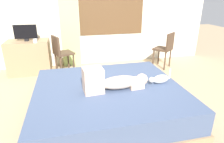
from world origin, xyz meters
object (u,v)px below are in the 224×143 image
at_px(bed, 108,101).
at_px(chair_spare, 166,47).
at_px(person_lying, 113,81).
at_px(cat, 160,79).
at_px(desk, 29,57).
at_px(tv_monitor, 26,33).
at_px(chair_by_desk, 61,52).
at_px(cup, 35,41).

relative_size(bed, chair_spare, 2.48).
distance_m(person_lying, cat, 0.72).
height_order(bed, desk, desk).
height_order(tv_monitor, chair_spare, tv_monitor).
bearing_deg(person_lying, chair_by_desk, 110.63).
relative_size(cup, chair_spare, 0.10).
bearing_deg(person_lying, cup, 122.50).
xyz_separation_m(chair_by_desk, chair_spare, (2.44, -0.20, 0.00)).
xyz_separation_m(tv_monitor, chair_by_desk, (0.70, -0.20, -0.41)).
height_order(bed, cup, cup).
height_order(desk, chair_spare, chair_spare).
distance_m(person_lying, cup, 2.30).
xyz_separation_m(person_lying, chair_spare, (1.71, 1.75, -0.06)).
distance_m(desk, chair_by_desk, 0.75).
distance_m(tv_monitor, chair_by_desk, 0.84).
xyz_separation_m(bed, desk, (-1.38, 2.07, 0.14)).
relative_size(cat, chair_spare, 0.41).
bearing_deg(cup, cat, -44.50).
height_order(cat, chair_spare, chair_spare).
height_order(cat, chair_by_desk, chair_by_desk).
xyz_separation_m(cat, chair_spare, (0.99, 1.73, -0.02)).
bearing_deg(chair_spare, tv_monitor, 172.78).
bearing_deg(desk, chair_by_desk, -16.05).
bearing_deg(chair_by_desk, tv_monitor, 163.92).
height_order(cup, chair_by_desk, chair_by_desk).
bearing_deg(desk, cat, -44.69).
xyz_separation_m(cat, cup, (-1.94, 1.91, 0.26)).
height_order(person_lying, cat, person_lying).
relative_size(tv_monitor, chair_by_desk, 0.56).
height_order(tv_monitor, cup, tv_monitor).
xyz_separation_m(person_lying, cat, (0.71, 0.02, -0.05)).
height_order(cat, desk, desk).
height_order(person_lying, desk, person_lying).
distance_m(person_lying, desk, 2.59).
bearing_deg(bed, chair_by_desk, 109.95).
bearing_deg(desk, bed, -56.29).
distance_m(bed, tv_monitor, 2.59).
bearing_deg(cup, desk, 133.57).
relative_size(chair_by_desk, chair_spare, 1.00).
bearing_deg(cup, chair_spare, -3.52).
relative_size(desk, chair_by_desk, 1.05).
bearing_deg(cat, chair_by_desk, 126.92).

